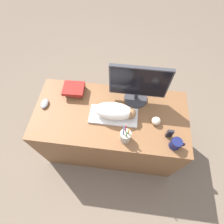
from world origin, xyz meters
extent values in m
plane|color=#6B5B4C|center=(0.00, 0.00, 0.00)|extent=(12.00, 12.00, 0.00)
cube|color=brown|center=(0.00, 0.33, 0.37)|extent=(1.40, 0.66, 0.73)
cube|color=silver|center=(0.03, 0.31, 0.74)|extent=(0.42, 0.18, 0.02)
ellipsoid|color=white|center=(0.03, 0.31, 0.83)|extent=(0.33, 0.16, 0.14)
sphere|color=olive|center=(0.17, 0.31, 0.82)|extent=(0.10, 0.10, 0.10)
cone|color=olive|center=(0.17, 0.28, 0.87)|extent=(0.03, 0.03, 0.04)
cone|color=olive|center=(0.17, 0.33, 0.87)|extent=(0.03, 0.03, 0.04)
cylinder|color=#333338|center=(0.21, 0.52, 0.74)|extent=(0.22, 0.22, 0.02)
cylinder|color=#333338|center=(0.21, 0.52, 0.79)|extent=(0.04, 0.04, 0.08)
cube|color=#333338|center=(0.21, 0.52, 0.98)|extent=(0.49, 0.03, 0.33)
cube|color=black|center=(0.21, 0.51, 0.98)|extent=(0.47, 0.01, 0.31)
ellipsoid|color=gray|center=(-0.62, 0.36, 0.75)|extent=(0.07, 0.11, 0.04)
cylinder|color=#141947|center=(0.55, 0.10, 0.78)|extent=(0.08, 0.08, 0.10)
torus|color=#141947|center=(0.59, 0.10, 0.78)|extent=(0.07, 0.01, 0.07)
cylinder|color=#B2A893|center=(0.15, 0.11, 0.79)|extent=(0.09, 0.09, 0.11)
cylinder|color=orange|center=(0.17, 0.12, 0.84)|extent=(0.01, 0.01, 0.14)
cylinder|color=#B21E1E|center=(0.14, 0.13, 0.86)|extent=(0.01, 0.01, 0.16)
cylinder|color=#1E47B2|center=(0.13, 0.10, 0.87)|extent=(0.01, 0.01, 0.19)
cylinder|color=#338C38|center=(0.15, 0.09, 0.84)|extent=(0.01, 0.01, 0.14)
sphere|color=beige|center=(0.40, 0.29, 0.77)|extent=(0.08, 0.08, 0.08)
cube|color=black|center=(0.50, 0.18, 0.78)|extent=(0.05, 0.02, 0.10)
cube|color=black|center=(0.50, 0.17, 0.77)|extent=(0.03, 0.00, 0.04)
cube|color=brown|center=(-0.36, 0.53, 0.75)|extent=(0.17, 0.16, 0.03)
cube|color=maroon|center=(-0.37, 0.53, 0.77)|extent=(0.17, 0.18, 0.02)
cube|color=maroon|center=(-0.37, 0.52, 0.80)|extent=(0.20, 0.17, 0.03)
camera|label=1|loc=(0.11, -0.44, 2.10)|focal=28.00mm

